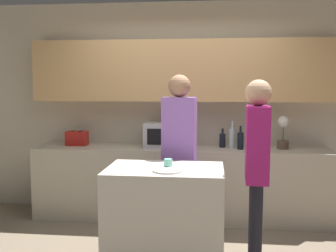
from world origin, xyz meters
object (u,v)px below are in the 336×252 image
object	(u,v)px
person_left	(257,160)
bottle_1	(232,138)
toaster	(77,138)
bottle_2	(240,140)
plate_on_island	(168,170)
bottle_0	(222,140)
bottle_3	(249,139)
potted_plant	(283,133)
cup_0	(168,163)
microwave	(166,135)
person_center	(179,142)

from	to	relation	value
person_left	bottle_1	bearing A→B (deg)	8.45
toaster	bottle_2	xyz separation A→B (m)	(2.04, -0.09, 0.02)
bottle_1	plate_on_island	size ratio (longest dim) A/B	1.25
bottle_0	bottle_2	bearing A→B (deg)	-31.52
bottle_2	bottle_3	world-z (taller)	bottle_2
bottle_1	potted_plant	bearing A→B (deg)	-0.71
toaster	potted_plant	bearing A→B (deg)	-0.00
bottle_2	plate_on_island	world-z (taller)	bottle_2
cup_0	person_left	world-z (taller)	person_left
plate_on_island	potted_plant	bearing A→B (deg)	50.74
plate_on_island	person_left	world-z (taller)	person_left
bottle_2	person_left	world-z (taller)	person_left
bottle_2	bottle_3	distance (m)	0.17
microwave	bottle_0	world-z (taller)	microwave
bottle_2	bottle_3	size ratio (longest dim) A/B	1.04
person_center	bottle_3	bearing A→B (deg)	-127.23
toaster	bottle_0	size ratio (longest dim) A/B	1.11
person_center	bottle_2	bearing A→B (deg)	-128.02
toaster	bottle_3	size ratio (longest dim) A/B	0.96
bottle_0	bottle_1	xyz separation A→B (m)	(0.12, -0.03, 0.04)
person_left	bottle_0	bearing A→B (deg)	12.88
microwave	bottle_1	xyz separation A→B (m)	(0.81, 0.01, -0.03)
plate_on_island	person_center	distance (m)	0.75
microwave	person_center	size ratio (longest dim) A/B	0.30
toaster	person_left	xyz separation A→B (m)	(2.09, -1.40, 0.04)
bottle_3	potted_plant	bearing A→B (deg)	-6.43
person_left	person_center	distance (m)	0.97
bottle_2	plate_on_island	bearing A→B (deg)	-116.88
microwave	bottle_1	bearing A→B (deg)	0.64
bottle_2	cup_0	size ratio (longest dim) A/B	3.43
bottle_1	plate_on_island	distance (m)	1.63
person_center	toaster	bearing A→B (deg)	-21.59
microwave	bottle_2	bearing A→B (deg)	-5.51
person_center	microwave	bearing A→B (deg)	-66.03
microwave	toaster	bearing A→B (deg)	179.92
potted_plant	bottle_0	distance (m)	0.73
bottle_0	bottle_2	distance (m)	0.25
person_left	toaster	bearing A→B (deg)	59.04
bottle_0	bottle_1	distance (m)	0.13
toaster	person_center	size ratio (longest dim) A/B	0.15
bottle_0	plate_on_island	world-z (taller)	bottle_0
bottle_1	person_center	size ratio (longest dim) A/B	0.19
microwave	cup_0	size ratio (longest dim) A/B	6.34
bottle_2	bottle_3	xyz separation A→B (m)	(0.11, 0.13, -0.00)
toaster	person_left	world-z (taller)	person_left
bottle_0	person_center	bearing A→B (deg)	-120.47
toaster	bottle_3	xyz separation A→B (m)	(2.16, 0.04, 0.01)
potted_plant	person_left	distance (m)	1.47
microwave	bottle_0	xyz separation A→B (m)	(0.69, 0.04, -0.06)
toaster	cup_0	xyz separation A→B (m)	(1.32, -1.36, -0.02)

